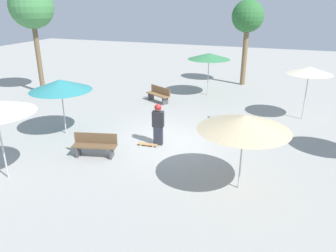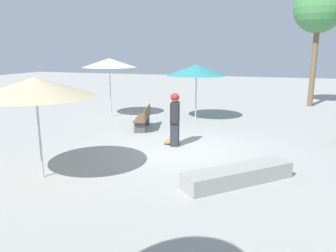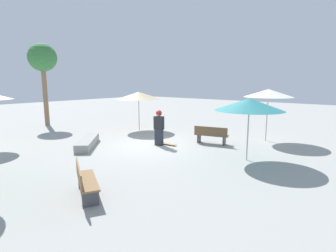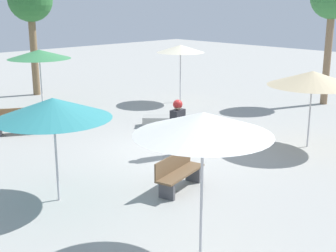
# 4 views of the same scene
# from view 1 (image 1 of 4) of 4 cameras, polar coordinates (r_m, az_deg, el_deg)

# --- Properties ---
(ground_plane) EXTENTS (60.00, 60.00, 0.00)m
(ground_plane) POSITION_cam_1_polar(r_m,az_deg,el_deg) (13.26, -0.03, -2.78)
(ground_plane) COLOR #9E9E99
(skater_main) EXTENTS (0.48, 0.31, 1.67)m
(skater_main) POSITION_cam_1_polar(r_m,az_deg,el_deg) (12.73, -1.73, 0.54)
(skater_main) COLOR #282D38
(skater_main) RESTS_ON ground_plane
(skateboard) EXTENTS (0.81, 0.26, 0.07)m
(skateboard) POSITION_cam_1_polar(r_m,az_deg,el_deg) (12.92, -3.58, -3.20)
(skateboard) COLOR #B7844C
(skateboard) RESTS_ON ground_plane
(concrete_ledge) EXTENTS (2.32, 2.34, 0.37)m
(concrete_ledge) POSITION_cam_1_polar(r_m,az_deg,el_deg) (14.41, 10.65, -0.36)
(concrete_ledge) COLOR gray
(concrete_ledge) RESTS_ON ground_plane
(bench_near) EXTENTS (1.62, 1.15, 0.85)m
(bench_near) POSITION_cam_1_polar(r_m,az_deg,el_deg) (18.42, -1.65, 5.52)
(bench_near) COLOR #47474C
(bench_near) RESTS_ON ground_plane
(bench_far) EXTENTS (1.66, 0.82, 0.85)m
(bench_far) POSITION_cam_1_polar(r_m,az_deg,el_deg) (12.22, -12.60, -3.30)
(bench_far) COLOR #47474C
(bench_far) RESTS_ON ground_plane
(shade_umbrella_tan) EXTENTS (2.67, 2.67, 2.35)m
(shade_umbrella_tan) POSITION_cam_1_polar(r_m,az_deg,el_deg) (9.49, 13.11, 0.59)
(shade_umbrella_tan) COLOR #B7B7BC
(shade_umbrella_tan) RESTS_ON ground_plane
(shade_umbrella_teal) EXTENTS (2.54, 2.54, 2.36)m
(shade_umbrella_teal) POSITION_cam_1_polar(r_m,az_deg,el_deg) (14.14, -18.22, 6.80)
(shade_umbrella_teal) COLOR #B7B7BC
(shade_umbrella_teal) RESTS_ON ground_plane
(shade_umbrella_cream) EXTENTS (2.09, 2.09, 2.52)m
(shade_umbrella_cream) POSITION_cam_1_polar(r_m,az_deg,el_deg) (16.53, 23.39, 8.88)
(shade_umbrella_cream) COLOR #B7B7BC
(shade_umbrella_cream) RESTS_ON ground_plane
(shade_umbrella_green) EXTENTS (2.48, 2.48, 2.50)m
(shade_umbrella_green) POSITION_cam_1_polar(r_m,az_deg,el_deg) (19.58, 7.15, 11.97)
(shade_umbrella_green) COLOR #B7B7BC
(shade_umbrella_green) RESTS_ON ground_plane
(palm_tree_right) EXTENTS (2.48, 2.48, 6.28)m
(palm_tree_right) POSITION_cam_1_polar(r_m,az_deg,el_deg) (21.12, -22.67, 18.51)
(palm_tree_right) COLOR brown
(palm_tree_right) RESTS_ON ground_plane
(palm_tree_far_back) EXTENTS (2.03, 2.03, 5.44)m
(palm_tree_far_back) POSITION_cam_1_polar(r_m,az_deg,el_deg) (22.41, 13.70, 17.80)
(palm_tree_far_back) COLOR brown
(palm_tree_far_back) RESTS_ON ground_plane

